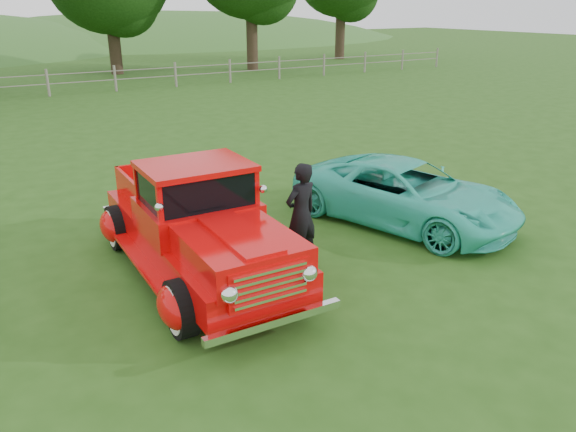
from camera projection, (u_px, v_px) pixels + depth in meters
ground at (343, 310)px, 7.65m from camera, size 140.00×140.00×0.00m
fence_line at (48, 83)px, 24.99m from camera, size 48.00×0.12×1.20m
red_pickup at (197, 226)px, 8.41m from camera, size 2.31×5.02×1.78m
teal_sedan at (405, 193)px, 10.49m from camera, size 3.15×4.66×1.19m
man at (301, 214)px, 8.80m from camera, size 0.66×0.50×1.65m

